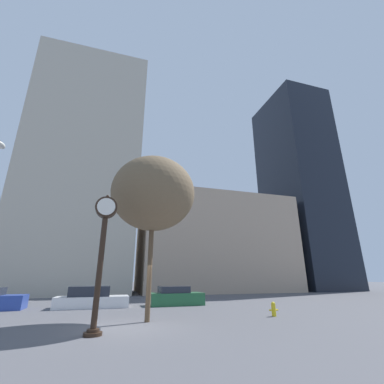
% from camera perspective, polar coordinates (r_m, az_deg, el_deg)
% --- Properties ---
extents(ground_plane, '(200.00, 200.00, 0.00)m').
position_cam_1_polar(ground_plane, '(12.01, -15.07, -27.19)').
color(ground_plane, '#515156').
extents(building_tall_tower, '(13.87, 12.00, 31.76)m').
position_cam_1_polar(building_tall_tower, '(38.70, -22.50, 4.22)').
color(building_tall_tower, '#BCB29E').
rests_on(building_tall_tower, ground_plane).
extents(building_storefront_row, '(21.38, 12.00, 13.06)m').
position_cam_1_polar(building_storefront_row, '(38.81, 4.84, -11.50)').
color(building_storefront_row, tan).
rests_on(building_storefront_row, ground_plane).
extents(building_glass_modern, '(9.13, 12.00, 34.61)m').
position_cam_1_polar(building_glass_modern, '(49.65, 22.55, 1.13)').
color(building_glass_modern, black).
rests_on(building_glass_modern, ground_plane).
extents(street_clock, '(0.85, 0.65, 5.18)m').
position_cam_1_polar(street_clock, '(10.76, -19.24, -10.45)').
color(street_clock, black).
rests_on(street_clock, ground_plane).
extents(car_white, '(4.70, 1.97, 1.36)m').
position_cam_1_polar(car_white, '(19.94, -21.42, -21.19)').
color(car_white, silver).
rests_on(car_white, ground_plane).
extents(car_green, '(3.93, 1.81, 1.31)m').
position_cam_1_polar(car_green, '(20.31, -3.64, -22.26)').
color(car_green, '#236038').
rests_on(car_green, ground_plane).
extents(fire_hydrant_near, '(0.52, 0.22, 0.71)m').
position_cam_1_polar(fire_hydrant_near, '(15.44, 17.67, -23.51)').
color(fire_hydrant_near, yellow).
rests_on(fire_hydrant_near, ground_plane).
extents(bare_tree, '(4.38, 4.38, 8.15)m').
position_cam_1_polar(bare_tree, '(13.80, -8.58, -0.40)').
color(bare_tree, brown).
rests_on(bare_tree, ground_plane).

